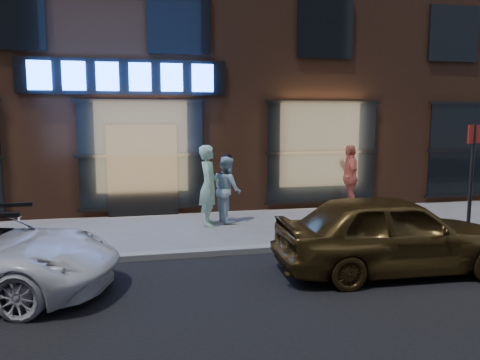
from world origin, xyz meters
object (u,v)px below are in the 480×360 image
at_px(passerby, 350,178).
at_px(gold_sedan, 393,233).
at_px(sign_post, 472,170).
at_px(man_bowtie, 209,185).
at_px(man_cap, 227,189).

relative_size(passerby, gold_sedan, 0.46).
height_order(gold_sedan, sign_post, sign_post).
xyz_separation_m(passerby, sign_post, (1.20, -3.35, 0.57)).
bearing_deg(passerby, man_bowtie, -65.56).
relative_size(man_bowtie, gold_sedan, 0.49).
xyz_separation_m(man_bowtie, gold_sedan, (2.50, -4.08, -0.30)).
height_order(man_bowtie, sign_post, sign_post).
height_order(man_bowtie, passerby, man_bowtie).
xyz_separation_m(man_bowtie, man_cap, (0.50, 0.26, -0.15)).
bearing_deg(sign_post, man_bowtie, 138.63).
bearing_deg(passerby, gold_sedan, -6.41).
height_order(man_cap, gold_sedan, man_cap).
xyz_separation_m(passerby, gold_sedan, (-1.60, -5.04, -0.24)).
bearing_deg(sign_post, gold_sedan, -165.90).
relative_size(man_cap, passerby, 0.90).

